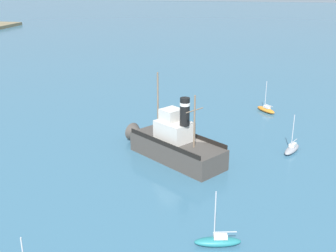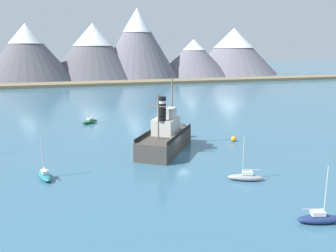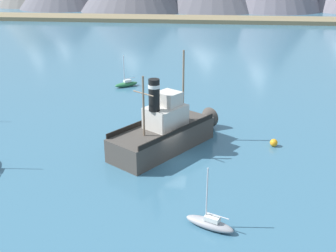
{
  "view_description": "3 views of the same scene",
  "coord_description": "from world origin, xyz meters",
  "px_view_note": "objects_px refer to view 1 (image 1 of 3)",
  "views": [
    {
      "loc": [
        -45.91,
        -6.03,
        20.67
      ],
      "look_at": [
        0.39,
        3.67,
        3.46
      ],
      "focal_mm": 45.0,
      "sensor_mm": 36.0,
      "label": 1
    },
    {
      "loc": [
        -15.29,
        -43.35,
        14.01
      ],
      "look_at": [
        -0.06,
        4.94,
        2.95
      ],
      "focal_mm": 38.0,
      "sensor_mm": 36.0,
      "label": 2
    },
    {
      "loc": [
        3.27,
        -37.48,
        18.63
      ],
      "look_at": [
        -1.09,
        4.96,
        1.52
      ],
      "focal_mm": 45.0,
      "sensor_mm": 36.0,
      "label": 3
    }
  ],
  "objects_px": {
    "old_tugboat": "(173,144)",
    "sailboat_orange": "(266,109)",
    "sailboat_teal": "(218,241)",
    "sailboat_grey": "(292,149)",
    "mooring_buoy": "(179,123)"
  },
  "relations": [
    {
      "from": "old_tugboat",
      "to": "sailboat_orange",
      "type": "xyz_separation_m",
      "value": [
        20.28,
        -10.94,
        -1.4
      ]
    },
    {
      "from": "sailboat_teal",
      "to": "sailboat_orange",
      "type": "xyz_separation_m",
      "value": [
        36.37,
        -4.12,
        0.0
      ]
    },
    {
      "from": "old_tugboat",
      "to": "sailboat_orange",
      "type": "distance_m",
      "value": 23.09
    },
    {
      "from": "old_tugboat",
      "to": "sailboat_orange",
      "type": "relative_size",
      "value": 2.8
    },
    {
      "from": "sailboat_teal",
      "to": "sailboat_grey",
      "type": "relative_size",
      "value": 1.0
    },
    {
      "from": "old_tugboat",
      "to": "sailboat_orange",
      "type": "height_order",
      "value": "old_tugboat"
    },
    {
      "from": "sailboat_teal",
      "to": "sailboat_orange",
      "type": "bearing_deg",
      "value": -6.46
    },
    {
      "from": "sailboat_teal",
      "to": "mooring_buoy",
      "type": "xyz_separation_m",
      "value": [
        27.37,
        8.22,
        -0.02
      ]
    },
    {
      "from": "sailboat_orange",
      "to": "mooring_buoy",
      "type": "height_order",
      "value": "sailboat_orange"
    },
    {
      "from": "sailboat_grey",
      "to": "mooring_buoy",
      "type": "xyz_separation_m",
      "value": [
        6.6,
        15.3,
        -0.02
      ]
    },
    {
      "from": "sailboat_grey",
      "to": "mooring_buoy",
      "type": "relative_size",
      "value": 6.04
    },
    {
      "from": "sailboat_grey",
      "to": "mooring_buoy",
      "type": "distance_m",
      "value": 16.66
    },
    {
      "from": "mooring_buoy",
      "to": "sailboat_grey",
      "type": "bearing_deg",
      "value": -113.35
    },
    {
      "from": "sailboat_grey",
      "to": "mooring_buoy",
      "type": "height_order",
      "value": "sailboat_grey"
    },
    {
      "from": "sailboat_orange",
      "to": "sailboat_grey",
      "type": "height_order",
      "value": "same"
    }
  ]
}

